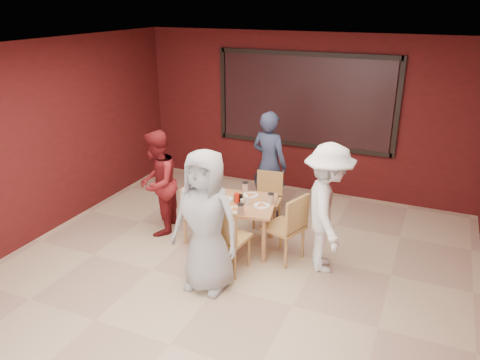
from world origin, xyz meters
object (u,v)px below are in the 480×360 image
at_px(chair_left, 196,210).
at_px(diner_right, 327,209).
at_px(diner_left, 157,183).
at_px(diner_back, 269,164).
at_px(chair_back, 268,196).
at_px(diner_front, 206,222).
at_px(chair_front, 226,236).
at_px(chair_right, 289,225).
at_px(dining_table, 243,208).

height_order(chair_left, diner_right, diner_right).
bearing_deg(diner_left, chair_left, 69.94).
bearing_deg(diner_right, diner_back, 23.28).
bearing_deg(chair_back, diner_front, -92.43).
bearing_deg(chair_front, diner_back, 94.05).
height_order(chair_right, diner_right, diner_right).
bearing_deg(diner_front, diner_back, 92.43).
distance_m(chair_right, diner_right, 0.58).
bearing_deg(diner_back, diner_front, 105.38).
distance_m(dining_table, diner_back, 1.23).
distance_m(dining_table, diner_front, 1.10).
distance_m(chair_back, diner_back, 0.56).
bearing_deg(chair_front, chair_left, 142.13).
height_order(dining_table, diner_right, diner_right).
distance_m(chair_front, diner_front, 0.53).
relative_size(dining_table, diner_right, 0.61).
height_order(diner_back, diner_right, diner_back).
relative_size(chair_back, diner_back, 0.49).
bearing_deg(chair_left, chair_front, -37.87).
bearing_deg(chair_left, chair_right, -0.17).
bearing_deg(chair_left, dining_table, 7.99).
distance_m(chair_front, chair_back, 1.51).
height_order(chair_right, diner_left, diner_left).
relative_size(chair_left, diner_left, 0.55).
bearing_deg(dining_table, chair_back, 85.32).
bearing_deg(chair_right, chair_left, 179.83).
xyz_separation_m(dining_table, chair_back, (0.07, 0.82, -0.14)).
distance_m(diner_back, diner_left, 1.80).
bearing_deg(diner_front, diner_right, 40.70).
relative_size(chair_right, diner_right, 0.56).
xyz_separation_m(chair_front, diner_front, (-0.08, -0.38, 0.36)).
xyz_separation_m(chair_front, chair_right, (0.63, 0.58, 0.01)).
height_order(chair_front, diner_front, diner_front).
xyz_separation_m(chair_left, diner_right, (1.87, 0.02, 0.36)).
bearing_deg(dining_table, diner_front, -90.69).
bearing_deg(diner_left, chair_back, 105.42).
xyz_separation_m(chair_left, chair_right, (1.39, -0.00, 0.05)).
height_order(dining_table, chair_left, chair_left).
xyz_separation_m(chair_back, chair_right, (0.63, -0.92, 0.06)).
xyz_separation_m(chair_front, diner_back, (-0.13, 1.89, 0.33)).
bearing_deg(chair_left, diner_right, 0.65).
relative_size(diner_back, diner_right, 1.01).
relative_size(chair_right, diner_front, 0.54).
distance_m(chair_right, diner_left, 2.06).
height_order(chair_back, chair_left, chair_left).
bearing_deg(chair_left, chair_back, 50.59).
bearing_deg(chair_back, dining_table, -94.68).
bearing_deg(dining_table, chair_front, -84.37).
xyz_separation_m(chair_back, diner_right, (1.12, -0.90, 0.37)).
distance_m(chair_back, chair_left, 1.19).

